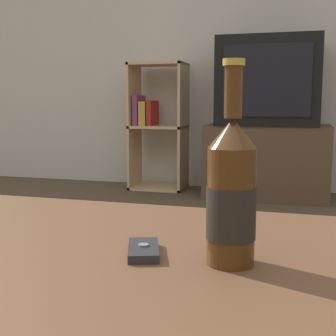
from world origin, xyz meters
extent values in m
cube|color=beige|center=(0.00, 3.02, 1.30)|extent=(8.00, 0.05, 2.60)
cube|color=brown|center=(0.00, 0.00, 0.42)|extent=(1.10, 0.72, 0.04)
cube|color=#4C3828|center=(0.14, 2.71, 0.26)|extent=(0.86, 0.48, 0.52)
cube|color=black|center=(0.14, 2.71, 0.82)|extent=(0.70, 0.50, 0.60)
cube|color=black|center=(0.14, 2.46, 0.82)|extent=(0.57, 0.01, 0.47)
cube|color=tan|center=(-0.90, 2.81, 0.49)|extent=(0.02, 0.30, 0.98)
cube|color=tan|center=(-0.50, 2.81, 0.49)|extent=(0.02, 0.30, 0.98)
cube|color=tan|center=(-0.70, 2.81, 0.01)|extent=(0.42, 0.30, 0.02)
cube|color=tan|center=(-0.70, 2.81, 0.49)|extent=(0.42, 0.30, 0.02)
cube|color=tan|center=(-0.70, 2.81, 0.97)|extent=(0.42, 0.30, 0.02)
cube|color=#7F3875|center=(-0.86, 2.81, 0.62)|extent=(0.04, 0.21, 0.23)
cube|color=#B7932D|center=(-0.81, 2.81, 0.59)|extent=(0.05, 0.21, 0.19)
cube|color=maroon|center=(-0.75, 2.81, 0.60)|extent=(0.03, 0.21, 0.19)
cylinder|color=#47280F|center=(0.28, 0.00, 0.53)|extent=(0.07, 0.07, 0.18)
cylinder|color=black|center=(0.28, 0.00, 0.52)|extent=(0.08, 0.08, 0.08)
cone|color=#47280F|center=(0.28, 0.00, 0.64)|extent=(0.07, 0.07, 0.04)
cylinder|color=#47280F|center=(0.28, 0.00, 0.70)|extent=(0.03, 0.03, 0.08)
cylinder|color=#B79333|center=(0.28, 0.00, 0.74)|extent=(0.03, 0.03, 0.01)
cube|color=#232328|center=(0.14, 0.01, 0.45)|extent=(0.08, 0.11, 0.01)
cylinder|color=slate|center=(0.14, 0.01, 0.45)|extent=(0.02, 0.02, 0.00)
camera|label=1|loc=(0.38, -0.69, 0.69)|focal=50.00mm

